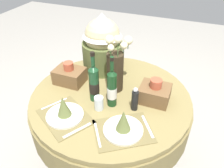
{
  "coord_description": "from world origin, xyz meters",
  "views": [
    {
      "loc": [
        0.48,
        -1.19,
        1.75
      ],
      "look_at": [
        0.0,
        0.03,
        0.82
      ],
      "focal_mm": 35.93,
      "sensor_mm": 36.0,
      "label": 1
    }
  ],
  "objects_px": {
    "place_setting_right": "(123,126)",
    "woven_basket_side_right": "(155,93)",
    "wine_bottle_left": "(94,83)",
    "woven_basket_side_left": "(70,75)",
    "flower_vase": "(116,67)",
    "pepper_mill": "(135,100)",
    "place_setting_left": "(64,111)",
    "tumbler_near_left": "(99,103)",
    "wine_bottle_centre": "(112,88)",
    "gift_tub_back_left": "(102,41)",
    "dining_table": "(111,110)"
  },
  "relations": [
    {
      "from": "dining_table",
      "to": "wine_bottle_centre",
      "type": "distance_m",
      "value": 0.3
    },
    {
      "from": "flower_vase",
      "to": "gift_tub_back_left",
      "type": "xyz_separation_m",
      "value": [
        -0.21,
        0.24,
        0.06
      ]
    },
    {
      "from": "gift_tub_back_left",
      "to": "woven_basket_side_left",
      "type": "distance_m",
      "value": 0.38
    },
    {
      "from": "place_setting_left",
      "to": "tumbler_near_left",
      "type": "xyz_separation_m",
      "value": [
        0.17,
        0.15,
        0.0
      ]
    },
    {
      "from": "tumbler_near_left",
      "to": "pepper_mill",
      "type": "xyz_separation_m",
      "value": [
        0.22,
        0.08,
        0.03
      ]
    },
    {
      "from": "dining_table",
      "to": "place_setting_right",
      "type": "xyz_separation_m",
      "value": [
        0.2,
        -0.3,
        0.19
      ]
    },
    {
      "from": "place_setting_right",
      "to": "woven_basket_side_right",
      "type": "xyz_separation_m",
      "value": [
        0.1,
        0.36,
        0.02
      ]
    },
    {
      "from": "place_setting_left",
      "to": "pepper_mill",
      "type": "bearing_deg",
      "value": 31.2
    },
    {
      "from": "wine_bottle_centre",
      "to": "woven_basket_side_left",
      "type": "bearing_deg",
      "value": 162.3
    },
    {
      "from": "pepper_mill",
      "to": "woven_basket_side_left",
      "type": "relative_size",
      "value": 0.79
    },
    {
      "from": "wine_bottle_left",
      "to": "woven_basket_side_left",
      "type": "xyz_separation_m",
      "value": [
        -0.27,
        0.12,
        -0.07
      ]
    },
    {
      "from": "tumbler_near_left",
      "to": "woven_basket_side_right",
      "type": "xyz_separation_m",
      "value": [
        0.32,
        0.23,
        0.02
      ]
    },
    {
      "from": "dining_table",
      "to": "gift_tub_back_left",
      "type": "height_order",
      "value": "gift_tub_back_left"
    },
    {
      "from": "gift_tub_back_left",
      "to": "dining_table",
      "type": "bearing_deg",
      "value": -58.44
    },
    {
      "from": "flower_vase",
      "to": "pepper_mill",
      "type": "xyz_separation_m",
      "value": [
        0.2,
        -0.17,
        -0.11
      ]
    },
    {
      "from": "flower_vase",
      "to": "wine_bottle_left",
      "type": "xyz_separation_m",
      "value": [
        -0.09,
        -0.17,
        -0.05
      ]
    },
    {
      "from": "wine_bottle_centre",
      "to": "tumbler_near_left",
      "type": "xyz_separation_m",
      "value": [
        -0.06,
        -0.07,
        -0.09
      ]
    },
    {
      "from": "place_setting_right",
      "to": "woven_basket_side_right",
      "type": "height_order",
      "value": "woven_basket_side_right"
    },
    {
      "from": "wine_bottle_left",
      "to": "gift_tub_back_left",
      "type": "height_order",
      "value": "gift_tub_back_left"
    },
    {
      "from": "flower_vase",
      "to": "tumbler_near_left",
      "type": "bearing_deg",
      "value": -94.59
    },
    {
      "from": "tumbler_near_left",
      "to": "gift_tub_back_left",
      "type": "distance_m",
      "value": 0.56
    },
    {
      "from": "place_setting_right",
      "to": "wine_bottle_centre",
      "type": "relative_size",
      "value": 1.16
    },
    {
      "from": "dining_table",
      "to": "gift_tub_back_left",
      "type": "xyz_separation_m",
      "value": [
        -0.2,
        0.33,
        0.39
      ]
    },
    {
      "from": "gift_tub_back_left",
      "to": "tumbler_near_left",
      "type": "bearing_deg",
      "value": -69.42
    },
    {
      "from": "place_setting_left",
      "to": "pepper_mill",
      "type": "relative_size",
      "value": 2.42
    },
    {
      "from": "pepper_mill",
      "to": "woven_basket_side_right",
      "type": "distance_m",
      "value": 0.17
    },
    {
      "from": "woven_basket_side_right",
      "to": "dining_table",
      "type": "bearing_deg",
      "value": -168.42
    },
    {
      "from": "place_setting_left",
      "to": "woven_basket_side_left",
      "type": "xyz_separation_m",
      "value": [
        -0.17,
        0.36,
        0.02
      ]
    },
    {
      "from": "place_setting_right",
      "to": "flower_vase",
      "type": "bearing_deg",
      "value": 117.05
    },
    {
      "from": "flower_vase",
      "to": "wine_bottle_centre",
      "type": "xyz_separation_m",
      "value": [
        0.04,
        -0.18,
        -0.05
      ]
    },
    {
      "from": "flower_vase",
      "to": "wine_bottle_centre",
      "type": "relative_size",
      "value": 1.21
    },
    {
      "from": "place_setting_right",
      "to": "wine_bottle_left",
      "type": "distance_m",
      "value": 0.37
    },
    {
      "from": "wine_bottle_centre",
      "to": "gift_tub_back_left",
      "type": "height_order",
      "value": "gift_tub_back_left"
    },
    {
      "from": "dining_table",
      "to": "place_setting_right",
      "type": "distance_m",
      "value": 0.4
    },
    {
      "from": "dining_table",
      "to": "gift_tub_back_left",
      "type": "relative_size",
      "value": 2.47
    },
    {
      "from": "place_setting_left",
      "to": "woven_basket_side_right",
      "type": "distance_m",
      "value": 0.62
    },
    {
      "from": "wine_bottle_left",
      "to": "woven_basket_side_left",
      "type": "distance_m",
      "value": 0.3
    },
    {
      "from": "wine_bottle_centre",
      "to": "woven_basket_side_left",
      "type": "distance_m",
      "value": 0.43
    },
    {
      "from": "tumbler_near_left",
      "to": "wine_bottle_left",
      "type": "bearing_deg",
      "value": 130.15
    },
    {
      "from": "place_setting_right",
      "to": "gift_tub_back_left",
      "type": "height_order",
      "value": "gift_tub_back_left"
    },
    {
      "from": "wine_bottle_centre",
      "to": "dining_table",
      "type": "bearing_deg",
      "value": 117.45
    },
    {
      "from": "dining_table",
      "to": "tumbler_near_left",
      "type": "distance_m",
      "value": 0.25
    },
    {
      "from": "flower_vase",
      "to": "wine_bottle_left",
      "type": "bearing_deg",
      "value": -118.14
    },
    {
      "from": "wine_bottle_centre",
      "to": "wine_bottle_left",
      "type": "bearing_deg",
      "value": 175.63
    },
    {
      "from": "wine_bottle_centre",
      "to": "gift_tub_back_left",
      "type": "relative_size",
      "value": 0.77
    },
    {
      "from": "wine_bottle_centre",
      "to": "pepper_mill",
      "type": "xyz_separation_m",
      "value": [
        0.16,
        0.01,
        -0.06
      ]
    },
    {
      "from": "dining_table",
      "to": "pepper_mill",
      "type": "distance_m",
      "value": 0.31
    },
    {
      "from": "woven_basket_side_left",
      "to": "place_setting_left",
      "type": "bearing_deg",
      "value": -64.74
    },
    {
      "from": "flower_vase",
      "to": "wine_bottle_left",
      "type": "distance_m",
      "value": 0.2
    },
    {
      "from": "place_setting_right",
      "to": "wine_bottle_centre",
      "type": "xyz_separation_m",
      "value": [
        -0.15,
        0.21,
        0.09
      ]
    }
  ]
}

